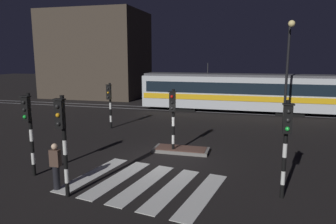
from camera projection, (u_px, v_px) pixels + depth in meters
The scene contains 14 objects.
ground_plane at pixel (164, 160), 14.48m from camera, with size 120.00×120.00×0.00m, color black.
rail_near at pixel (205, 112), 26.83m from camera, with size 80.00×0.12×0.03m, color #59595E.
rail_far at pixel (207, 109), 28.19m from camera, with size 80.00×0.12×0.03m, color #59595E.
crosswalk_zebra at pixel (144, 184), 11.71m from camera, with size 5.94×4.88×0.02m.
traffic_island at pixel (181, 150), 15.69m from camera, with size 2.76×1.21×0.18m.
traffic_light_median_centre at pixel (173, 112), 15.10m from camera, with size 0.36×0.42×3.16m.
traffic_light_corner_near_right at pixel (286, 135), 10.10m from camera, with size 0.36×0.42×3.34m.
traffic_light_corner_near_left at pixel (29, 122), 12.09m from camera, with size 0.36×0.42×3.33m.
traffic_light_kerb_mid_left at pixel (62, 132), 10.19m from camera, with size 0.36×0.42×3.48m.
traffic_light_corner_far_left at pixel (110, 99), 20.38m from camera, with size 0.36×0.42×3.01m.
street_lamp_trackside_right at pixel (288, 60), 21.05m from camera, with size 0.44×1.21×7.00m.
tram at pixel (235, 92), 26.58m from camera, with size 16.07×2.58×4.15m.
pedestrian_waiting_at_kerb at pixel (56, 166), 11.08m from camera, with size 0.36×0.24×1.71m.
building_backdrop at pixel (97, 55), 36.90m from camera, with size 11.06×8.00×9.81m, color #42382D.
Camera 1 is at (3.72, -13.36, 4.72)m, focal length 33.44 mm.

